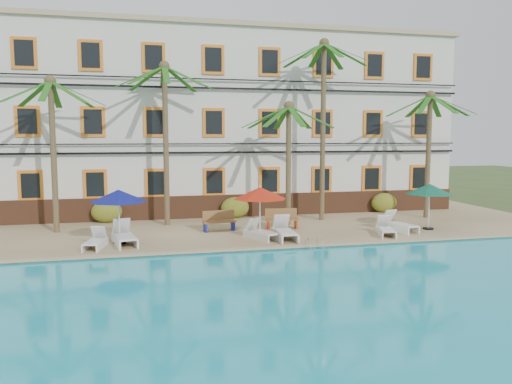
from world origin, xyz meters
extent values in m
plane|color=#384C23|center=(0.00, 0.00, 0.00)|extent=(100.00, 100.00, 0.00)
cube|color=tan|center=(0.00, 5.00, 0.12)|extent=(30.00, 12.00, 0.25)
cube|color=#1AAAC4|center=(0.00, -7.00, 0.10)|extent=(26.00, 12.00, 0.20)
cube|color=tan|center=(0.00, -0.90, 0.28)|extent=(30.00, 0.35, 0.06)
cube|color=silver|center=(0.00, 10.00, 5.25)|extent=(25.00, 6.00, 10.00)
cube|color=brown|center=(0.00, 6.94, 0.85)|extent=(25.00, 0.12, 1.20)
cube|color=tan|center=(0.00, 10.00, 10.35)|extent=(25.40, 6.40, 0.25)
cube|color=orange|center=(-10.50, 6.95, 2.15)|extent=(1.15, 0.10, 1.50)
cube|color=black|center=(-10.50, 6.90, 2.15)|extent=(0.85, 0.04, 1.20)
cube|color=orange|center=(-7.50, 6.95, 2.15)|extent=(1.15, 0.10, 1.50)
cube|color=black|center=(-7.50, 6.90, 2.15)|extent=(0.85, 0.04, 1.20)
cube|color=orange|center=(-4.50, 6.95, 2.15)|extent=(1.15, 0.10, 1.50)
cube|color=black|center=(-4.50, 6.90, 2.15)|extent=(0.85, 0.04, 1.20)
cube|color=orange|center=(-1.50, 6.95, 2.15)|extent=(1.15, 0.10, 1.50)
cube|color=black|center=(-1.50, 6.90, 2.15)|extent=(0.85, 0.04, 1.20)
cube|color=orange|center=(1.50, 6.95, 2.15)|extent=(1.15, 0.10, 1.50)
cube|color=black|center=(1.50, 6.90, 2.15)|extent=(0.85, 0.04, 1.20)
cube|color=orange|center=(4.50, 6.95, 2.15)|extent=(1.15, 0.10, 1.50)
cube|color=black|center=(4.50, 6.90, 2.15)|extent=(0.85, 0.04, 1.20)
cube|color=orange|center=(7.50, 6.95, 2.15)|extent=(1.15, 0.10, 1.50)
cube|color=black|center=(7.50, 6.90, 2.15)|extent=(0.85, 0.04, 1.20)
cube|color=orange|center=(10.50, 6.95, 2.15)|extent=(1.15, 0.10, 1.50)
cube|color=black|center=(10.50, 6.90, 2.15)|extent=(0.85, 0.04, 1.20)
cube|color=orange|center=(-10.50, 6.95, 5.25)|extent=(1.15, 0.10, 1.50)
cube|color=black|center=(-10.50, 6.90, 5.25)|extent=(0.85, 0.04, 1.20)
cube|color=orange|center=(-7.50, 6.95, 5.25)|extent=(1.15, 0.10, 1.50)
cube|color=black|center=(-7.50, 6.90, 5.25)|extent=(0.85, 0.04, 1.20)
cube|color=orange|center=(-4.50, 6.95, 5.25)|extent=(1.15, 0.10, 1.50)
cube|color=black|center=(-4.50, 6.90, 5.25)|extent=(0.85, 0.04, 1.20)
cube|color=orange|center=(-1.50, 6.95, 5.25)|extent=(1.15, 0.10, 1.50)
cube|color=black|center=(-1.50, 6.90, 5.25)|extent=(0.85, 0.04, 1.20)
cube|color=orange|center=(1.50, 6.95, 5.25)|extent=(1.15, 0.10, 1.50)
cube|color=black|center=(1.50, 6.90, 5.25)|extent=(0.85, 0.04, 1.20)
cube|color=orange|center=(4.50, 6.95, 5.25)|extent=(1.15, 0.10, 1.50)
cube|color=black|center=(4.50, 6.90, 5.25)|extent=(0.85, 0.04, 1.20)
cube|color=orange|center=(7.50, 6.95, 5.25)|extent=(1.15, 0.10, 1.50)
cube|color=black|center=(7.50, 6.90, 5.25)|extent=(0.85, 0.04, 1.20)
cube|color=orange|center=(10.50, 6.95, 5.25)|extent=(1.15, 0.10, 1.50)
cube|color=black|center=(10.50, 6.90, 5.25)|extent=(0.85, 0.04, 1.20)
cube|color=orange|center=(-10.50, 6.95, 8.45)|extent=(1.15, 0.10, 1.50)
cube|color=black|center=(-10.50, 6.90, 8.45)|extent=(0.85, 0.04, 1.20)
cube|color=orange|center=(-7.50, 6.95, 8.45)|extent=(1.15, 0.10, 1.50)
cube|color=black|center=(-7.50, 6.90, 8.45)|extent=(0.85, 0.04, 1.20)
cube|color=orange|center=(-4.50, 6.95, 8.45)|extent=(1.15, 0.10, 1.50)
cube|color=black|center=(-4.50, 6.90, 8.45)|extent=(0.85, 0.04, 1.20)
cube|color=orange|center=(-1.50, 6.95, 8.45)|extent=(1.15, 0.10, 1.50)
cube|color=black|center=(-1.50, 6.90, 8.45)|extent=(0.85, 0.04, 1.20)
cube|color=orange|center=(1.50, 6.95, 8.45)|extent=(1.15, 0.10, 1.50)
cube|color=black|center=(1.50, 6.90, 8.45)|extent=(0.85, 0.04, 1.20)
cube|color=orange|center=(4.50, 6.95, 8.45)|extent=(1.15, 0.10, 1.50)
cube|color=black|center=(4.50, 6.90, 8.45)|extent=(0.85, 0.04, 1.20)
cube|color=orange|center=(7.50, 6.95, 8.45)|extent=(1.15, 0.10, 1.50)
cube|color=black|center=(7.50, 6.90, 8.45)|extent=(0.85, 0.04, 1.20)
cube|color=orange|center=(10.50, 6.95, 8.45)|extent=(1.15, 0.10, 1.50)
cube|color=black|center=(10.50, 6.90, 8.45)|extent=(0.85, 0.04, 1.20)
cube|color=black|center=(0.00, 6.80, 3.70)|extent=(25.00, 0.08, 0.10)
cube|color=black|center=(0.00, 6.80, 4.15)|extent=(25.00, 0.08, 0.06)
cube|color=black|center=(0.00, 6.80, 7.00)|extent=(25.00, 0.08, 0.10)
cube|color=black|center=(0.00, 6.80, 7.45)|extent=(25.00, 0.08, 0.06)
cylinder|color=brown|center=(-9.01, 4.49, 3.59)|extent=(0.26, 0.26, 6.68)
sphere|color=brown|center=(-9.01, 4.49, 6.93)|extent=(0.50, 0.50, 0.50)
cube|color=#1E5F16|center=(-9.01, 5.63, 6.41)|extent=(0.28, 2.29, 1.06)
cube|color=#1E5F16|center=(-9.82, 5.30, 6.41)|extent=(1.82, 1.82, 1.06)
cube|color=#1E5F16|center=(-10.15, 4.49, 6.41)|extent=(2.29, 0.28, 1.06)
cube|color=#1E5F16|center=(-9.82, 3.69, 6.41)|extent=(1.82, 1.82, 1.06)
cube|color=#1E5F16|center=(-9.01, 3.35, 6.41)|extent=(0.28, 2.29, 1.06)
cube|color=#1E5F16|center=(-8.21, 3.69, 6.41)|extent=(1.82, 1.82, 1.06)
cube|color=#1E5F16|center=(-7.87, 4.49, 6.41)|extent=(2.29, 0.28, 1.06)
cube|color=#1E5F16|center=(-8.21, 5.30, 6.41)|extent=(1.82, 1.82, 1.06)
cylinder|color=brown|center=(-4.07, 5.24, 4.03)|extent=(0.26, 0.26, 7.57)
sphere|color=brown|center=(-4.07, 5.24, 7.82)|extent=(0.50, 0.50, 0.50)
cube|color=#1E5F16|center=(-4.07, 6.38, 7.30)|extent=(0.28, 2.29, 1.06)
cube|color=#1E5F16|center=(-4.88, 6.04, 7.30)|extent=(1.82, 1.82, 1.06)
cube|color=#1E5F16|center=(-5.21, 5.24, 7.30)|extent=(2.29, 0.28, 1.06)
cube|color=#1E5F16|center=(-4.88, 4.43, 7.30)|extent=(1.82, 1.82, 1.06)
cube|color=#1E5F16|center=(-4.07, 4.10, 7.30)|extent=(0.28, 2.29, 1.06)
cube|color=#1E5F16|center=(-3.26, 4.43, 7.30)|extent=(1.82, 1.82, 1.06)
cube|color=#1E5F16|center=(-2.93, 5.24, 7.30)|extent=(2.29, 0.28, 1.06)
cube|color=#1E5F16|center=(-3.26, 6.04, 7.30)|extent=(1.82, 1.82, 1.06)
cylinder|color=brown|center=(1.67, 3.98, 3.11)|extent=(0.26, 0.26, 5.71)
sphere|color=brown|center=(1.67, 3.98, 5.96)|extent=(0.50, 0.50, 0.50)
cube|color=#1E5F16|center=(1.67, 5.12, 5.45)|extent=(0.28, 2.29, 1.06)
cube|color=#1E5F16|center=(0.86, 4.79, 5.45)|extent=(1.82, 1.82, 1.06)
cube|color=#1E5F16|center=(0.53, 3.98, 5.45)|extent=(2.29, 0.28, 1.06)
cube|color=#1E5F16|center=(0.86, 3.18, 5.45)|extent=(1.82, 1.82, 1.06)
cube|color=#1E5F16|center=(1.67, 2.84, 5.45)|extent=(0.28, 2.29, 1.06)
cube|color=#1E5F16|center=(2.47, 3.18, 5.45)|extent=(1.82, 1.82, 1.06)
cube|color=#1E5F16|center=(2.81, 3.98, 5.45)|extent=(2.29, 0.28, 1.06)
cube|color=#1E5F16|center=(2.47, 4.79, 5.45)|extent=(1.82, 1.82, 1.06)
cylinder|color=brown|center=(3.80, 5.02, 4.70)|extent=(0.26, 0.26, 8.91)
sphere|color=brown|center=(3.80, 5.02, 9.16)|extent=(0.50, 0.50, 0.50)
cube|color=#1E5F16|center=(3.80, 6.16, 8.64)|extent=(0.28, 2.29, 1.06)
cube|color=#1E5F16|center=(2.99, 5.82, 8.64)|extent=(1.82, 1.82, 1.06)
cube|color=#1E5F16|center=(2.66, 5.02, 8.64)|extent=(2.29, 0.28, 1.06)
cube|color=#1E5F16|center=(2.99, 4.21, 8.64)|extent=(1.82, 1.82, 1.06)
cube|color=#1E5F16|center=(3.80, 3.88, 8.64)|extent=(0.28, 2.29, 1.06)
cube|color=#1E5F16|center=(4.60, 4.21, 8.64)|extent=(1.82, 1.82, 1.06)
cube|color=#1E5F16|center=(4.94, 5.02, 8.64)|extent=(2.29, 0.28, 1.06)
cube|color=#1E5F16|center=(4.60, 5.82, 8.64)|extent=(1.82, 1.82, 1.06)
cylinder|color=brown|center=(9.45, 4.41, 3.45)|extent=(0.26, 0.26, 6.40)
sphere|color=brown|center=(9.45, 4.41, 6.65)|extent=(0.50, 0.50, 0.50)
cube|color=#1E5F16|center=(9.45, 5.55, 6.13)|extent=(0.28, 2.29, 1.06)
cube|color=#1E5F16|center=(8.64, 5.22, 6.13)|extent=(1.82, 1.82, 1.06)
cube|color=#1E5F16|center=(8.31, 4.41, 6.13)|extent=(2.29, 0.28, 1.06)
cube|color=#1E5F16|center=(8.64, 3.60, 6.13)|extent=(1.82, 1.82, 1.06)
cube|color=#1E5F16|center=(9.45, 3.27, 6.13)|extent=(0.28, 2.29, 1.06)
cube|color=#1E5F16|center=(10.25, 3.60, 6.13)|extent=(1.82, 1.82, 1.06)
cube|color=#1E5F16|center=(10.59, 4.41, 6.13)|extent=(2.29, 0.28, 1.06)
cube|color=#1E5F16|center=(10.25, 5.22, 6.13)|extent=(1.82, 1.82, 1.06)
ellipsoid|color=#2B5A19|center=(-6.97, 6.60, 0.80)|extent=(1.50, 0.90, 1.10)
ellipsoid|color=#2B5A19|center=(-0.46, 6.60, 0.80)|extent=(1.50, 0.90, 1.10)
ellipsoid|color=#2B5A19|center=(8.14, 6.60, 0.80)|extent=(1.50, 0.90, 1.10)
cylinder|color=black|center=(-6.17, 1.36, 0.29)|extent=(0.50, 0.50, 0.07)
cylinder|color=silver|center=(-6.17, 1.36, 1.32)|extent=(0.06, 0.06, 2.15)
cone|color=navy|center=(-6.17, 1.36, 2.18)|extent=(2.24, 2.24, 0.49)
sphere|color=silver|center=(-6.17, 1.36, 2.44)|extent=(0.10, 0.10, 0.10)
cylinder|color=black|center=(-0.48, 0.96, 0.29)|extent=(0.50, 0.50, 0.07)
cylinder|color=silver|center=(-0.48, 0.96, 1.33)|extent=(0.06, 0.06, 2.16)
cone|color=red|center=(-0.48, 0.96, 2.18)|extent=(2.25, 2.25, 0.49)
sphere|color=silver|center=(-0.48, 0.96, 2.45)|extent=(0.10, 0.10, 0.10)
cylinder|color=black|center=(7.64, 1.31, 0.28)|extent=(0.49, 0.49, 0.07)
cylinder|color=silver|center=(7.64, 1.31, 1.29)|extent=(0.06, 0.06, 2.09)
cone|color=#11553F|center=(7.64, 1.31, 2.12)|extent=(2.18, 2.18, 0.48)
sphere|color=silver|center=(7.64, 1.31, 2.38)|extent=(0.10, 0.10, 0.10)
cube|color=white|center=(-7.09, 0.47, 0.54)|extent=(0.74, 1.24, 0.05)
cube|color=white|center=(-6.95, 1.26, 0.74)|extent=(0.61, 0.52, 0.58)
cube|color=white|center=(-7.32, 0.74, 0.38)|extent=(0.36, 1.64, 0.27)
cube|color=white|center=(-6.79, 0.64, 0.38)|extent=(0.36, 1.64, 0.27)
cube|color=white|center=(-5.92, 0.82, 0.61)|extent=(0.93, 1.55, 0.07)
cube|color=white|center=(-6.11, 1.80, 0.86)|extent=(0.76, 0.65, 0.72)
cube|color=white|center=(-6.30, 1.03, 0.42)|extent=(0.46, 2.04, 0.33)
cube|color=white|center=(-5.65, 1.15, 0.42)|extent=(0.46, 2.04, 0.33)
cube|color=white|center=(-0.34, 0.72, 0.55)|extent=(1.02, 1.36, 0.06)
cube|color=white|center=(-0.68, 1.50, 0.77)|extent=(0.71, 0.65, 0.62)
cube|color=white|center=(-0.69, 0.82, 0.39)|extent=(0.77, 1.63, 0.29)
cube|color=white|center=(-0.17, 1.05, 0.39)|extent=(0.77, 1.63, 0.29)
cube|color=white|center=(0.50, 0.37, 0.61)|extent=(0.74, 1.48, 0.07)
cube|color=white|center=(0.56, 1.37, 0.86)|extent=(0.69, 0.57, 0.72)
cube|color=white|center=(0.18, 0.67, 0.42)|extent=(0.18, 2.06, 0.33)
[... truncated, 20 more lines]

